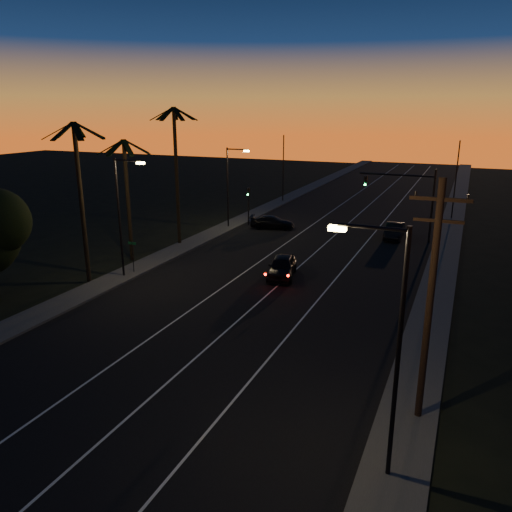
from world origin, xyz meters
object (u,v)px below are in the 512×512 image
at_px(cross_car, 272,222).
at_px(utility_pole, 430,299).
at_px(lead_car, 282,267).
at_px(right_car, 394,231).
at_px(signal_mast, 407,191).

bearing_deg(cross_car, utility_pole, -58.47).
bearing_deg(lead_car, right_car, 68.47).
bearing_deg(cross_car, lead_car, -65.89).
height_order(lead_car, cross_car, lead_car).
bearing_deg(cross_car, right_car, 3.80).
xyz_separation_m(utility_pole, lead_car, (-11.54, 14.84, -4.49)).
distance_m(signal_mast, right_car, 4.14).
bearing_deg(signal_mast, utility_pole, -81.53).
xyz_separation_m(lead_car, right_car, (6.11, 15.49, -0.06)).
xyz_separation_m(utility_pole, cross_car, (-18.09, 29.49, -4.62)).
xyz_separation_m(utility_pole, right_car, (-5.42, 30.33, -4.55)).
height_order(signal_mast, cross_car, signal_mast).
relative_size(signal_mast, right_car, 1.54).
distance_m(utility_pole, right_car, 31.15).
height_order(signal_mast, lead_car, signal_mast).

